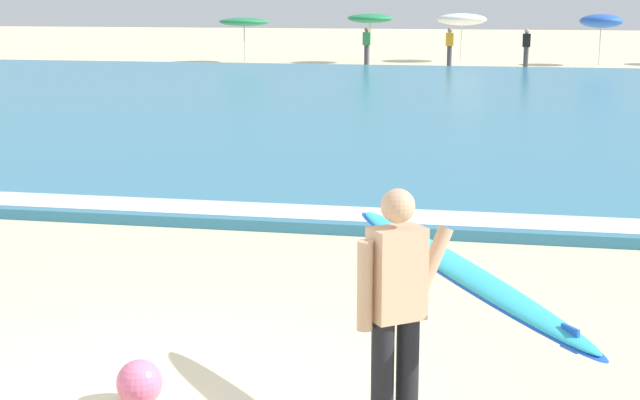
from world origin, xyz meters
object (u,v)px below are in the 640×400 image
(beachgoer_near_row_right, at_px, (450,46))
(beach_umbrella_1, at_px, (370,18))
(surfer_with_board, at_px, (430,291))
(beach_umbrella_0, at_px, (244,22))
(beachgoer_near_row_mid, at_px, (367,45))
(beach_umbrella_2, at_px, (462,19))
(beach_ball, at_px, (140,383))
(beachgoer_near_row_left, at_px, (526,47))
(beach_umbrella_3, at_px, (601,21))

(beachgoer_near_row_right, bearing_deg, beach_umbrella_1, 161.63)
(surfer_with_board, bearing_deg, beach_umbrella_0, 107.58)
(surfer_with_board, relative_size, beachgoer_near_row_mid, 1.51)
(surfer_with_board, relative_size, beach_umbrella_2, 1.07)
(beach_umbrella_0, xyz_separation_m, beach_ball, (9.15, -35.32, -1.60))
(beach_umbrella_2, xyz_separation_m, beachgoer_near_row_right, (-0.31, -2.93, -1.01))
(beach_umbrella_0, xyz_separation_m, beach_umbrella_2, (9.25, 2.58, 0.09))
(beachgoer_near_row_mid, bearing_deg, beach_umbrella_2, 37.87)
(beachgoer_near_row_left, bearing_deg, beach_umbrella_1, 167.89)
(beach_umbrella_0, relative_size, beachgoer_near_row_left, 1.38)
(beach_umbrella_2, bearing_deg, beach_umbrella_1, -155.24)
(beach_umbrella_3, height_order, beachgoer_near_row_mid, beach_umbrella_3)
(beachgoer_near_row_mid, height_order, beach_ball, beachgoer_near_row_mid)
(beachgoer_near_row_right, bearing_deg, beachgoer_near_row_mid, -179.75)
(surfer_with_board, height_order, beach_umbrella_3, beach_umbrella_3)
(beach_umbrella_1, distance_m, beachgoer_near_row_left, 6.88)
(surfer_with_board, bearing_deg, beach_umbrella_1, 99.10)
(beachgoer_near_row_mid, xyz_separation_m, beach_ball, (3.69, -34.95, -0.68))
(surfer_with_board, distance_m, beach_umbrella_0, 37.21)
(beachgoer_near_row_right, bearing_deg, beach_umbrella_3, 14.87)
(beach_umbrella_3, bearing_deg, beach_umbrella_1, -177.24)
(beach_umbrella_2, xyz_separation_m, beach_ball, (-0.10, -37.90, -1.69))
(beachgoer_near_row_right, bearing_deg, beach_ball, -89.67)
(surfer_with_board, xyz_separation_m, beach_umbrella_1, (-5.81, 36.28, 0.89))
(beachgoer_near_row_left, distance_m, beachgoer_near_row_mid, 6.62)
(surfer_with_board, height_order, beach_umbrella_0, beach_umbrella_0)
(surfer_with_board, bearing_deg, beach_ball, 175.98)
(beach_ball, bearing_deg, beachgoer_near_row_left, 85.19)
(surfer_with_board, distance_m, beach_umbrella_1, 36.76)
(beach_umbrella_0, distance_m, beach_ball, 36.52)
(beach_umbrella_1, bearing_deg, beachgoer_near_row_right, -18.37)
(beach_umbrella_1, height_order, beachgoer_near_row_mid, beach_umbrella_1)
(beachgoer_near_row_left, xyz_separation_m, beachgoer_near_row_right, (-3.12, 0.26, 0.00))
(beachgoer_near_row_mid, distance_m, beachgoer_near_row_right, 3.49)
(beach_umbrella_1, height_order, beach_umbrella_3, beach_umbrella_3)
(beachgoer_near_row_right, bearing_deg, surfer_with_board, -86.26)
(surfer_with_board, distance_m, beachgoer_near_row_left, 34.87)
(surfer_with_board, distance_m, beach_ball, 2.27)
(beach_umbrella_0, height_order, beachgoer_near_row_mid, beach_umbrella_0)
(surfer_with_board, height_order, beach_umbrella_2, beach_umbrella_2)
(surfer_with_board, xyz_separation_m, beachgoer_near_row_mid, (-5.78, 35.10, -0.19))
(beach_umbrella_1, relative_size, beach_umbrella_2, 0.96)
(beach_umbrella_2, distance_m, beachgoer_near_row_mid, 4.91)
(beach_ball, bearing_deg, beach_umbrella_3, 80.76)
(beachgoer_near_row_right, height_order, beach_ball, beachgoer_near_row_right)
(beach_umbrella_0, relative_size, beachgoer_near_row_mid, 1.38)
(beachgoer_near_row_mid, bearing_deg, beachgoer_near_row_right, 0.25)
(beach_umbrella_3, distance_m, beachgoer_near_row_left, 3.71)
(beach_umbrella_2, xyz_separation_m, beachgoer_near_row_mid, (-3.79, -2.95, -1.01))
(beach_umbrella_1, bearing_deg, beach_umbrella_3, 2.76)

